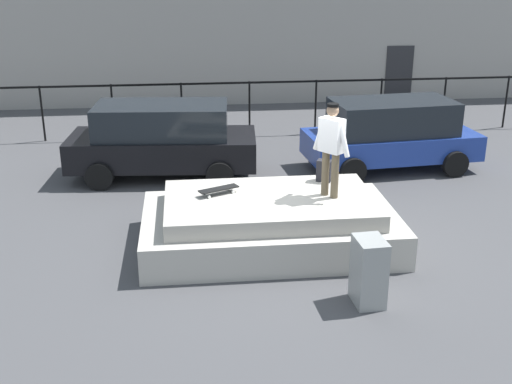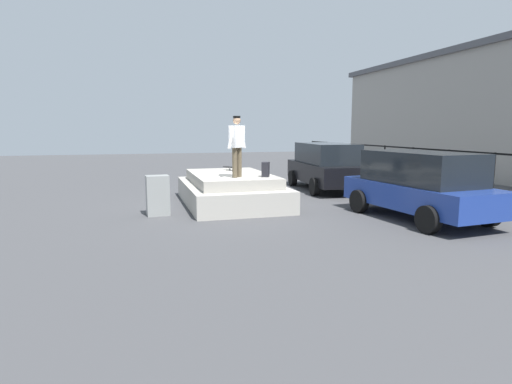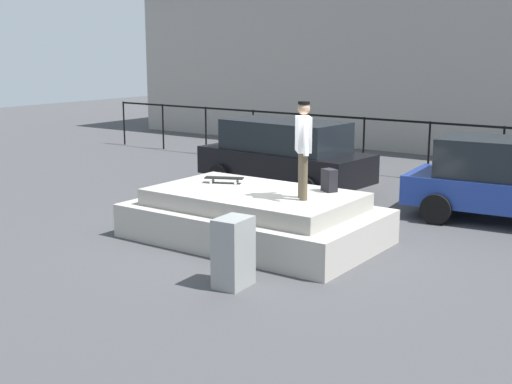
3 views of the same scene
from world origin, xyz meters
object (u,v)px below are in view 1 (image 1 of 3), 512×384
object	(u,v)px
skateboarder	(331,144)
backpack	(324,171)
skateboard	(219,189)
car_blue_hatchback_mid	(391,133)
utility_box	(369,271)
car_black_hatchback_near	(163,139)

from	to	relation	value
skateboarder	backpack	world-z (taller)	skateboarder
skateboard	car_blue_hatchback_mid	xyz separation A→B (m)	(4.55, 3.94, -0.13)
utility_box	skateboarder	bearing A→B (deg)	90.04
skateboard	utility_box	distance (m)	3.40
backpack	car_blue_hatchback_mid	size ratio (longest dim) A/B	0.10
skateboarder	car_black_hatchback_near	xyz separation A→B (m)	(-3.17, 4.29, -1.02)
backpack	skateboard	bearing A→B (deg)	39.51
backpack	utility_box	xyz separation A→B (m)	(0.07, -3.09, -0.62)
backpack	car_black_hatchback_near	distance (m)	4.74
skateboarder	backpack	size ratio (longest dim) A/B	4.07
utility_box	car_black_hatchback_near	bearing A→B (deg)	113.13
backpack	utility_box	size ratio (longest dim) A/B	0.39
car_black_hatchback_near	utility_box	bearing A→B (deg)	-63.11
car_black_hatchback_near	utility_box	distance (m)	7.34
car_blue_hatchback_mid	utility_box	bearing A→B (deg)	-110.05
utility_box	skateboard	bearing A→B (deg)	126.57
skateboard	car_black_hatchback_near	size ratio (longest dim) A/B	0.17
skateboarder	utility_box	bearing A→B (deg)	-86.20
skateboarder	car_blue_hatchback_mid	bearing A→B (deg)	59.31
backpack	utility_box	distance (m)	3.15
skateboard	car_black_hatchback_near	world-z (taller)	car_black_hatchback_near
car_black_hatchback_near	skateboarder	bearing A→B (deg)	-53.55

